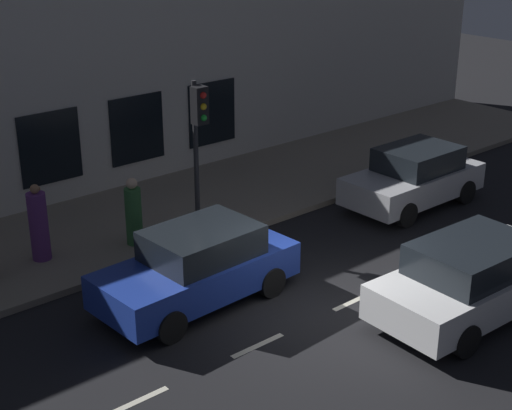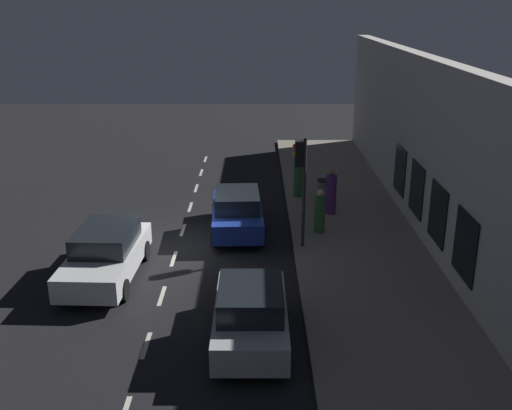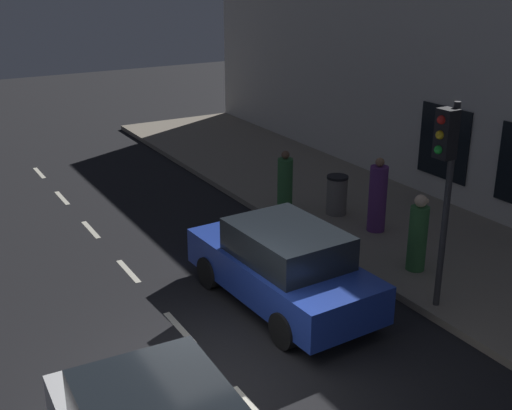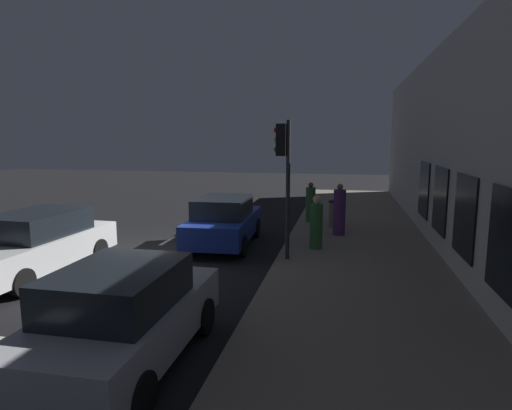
# 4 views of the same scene
# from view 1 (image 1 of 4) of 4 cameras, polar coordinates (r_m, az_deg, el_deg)

# --- Properties ---
(ground_plane) EXTENTS (60.00, 60.00, 0.00)m
(ground_plane) POSITION_cam_1_polar(r_m,az_deg,el_deg) (15.33, 4.72, -8.22)
(ground_plane) COLOR black
(sidewalk) EXTENTS (4.50, 32.00, 0.15)m
(sidewalk) POSITION_cam_1_polar(r_m,az_deg,el_deg) (19.70, -8.21, -1.01)
(sidewalk) COLOR gray
(sidewalk) RESTS_ON ground
(building_facade) EXTENTS (0.65, 32.00, 6.23)m
(building_facade) POSITION_cam_1_polar(r_m,az_deg,el_deg) (20.90, -12.49, 8.78)
(building_facade) COLOR beige
(building_facade) RESTS_ON ground
(lane_centre_line) EXTENTS (0.12, 27.20, 0.01)m
(lane_centre_line) POSITION_cam_1_polar(r_m,az_deg,el_deg) (15.97, 7.28, -6.99)
(lane_centre_line) COLOR beige
(lane_centre_line) RESTS_ON ground
(traffic_light) EXTENTS (0.46, 0.32, 3.76)m
(traffic_light) POSITION_cam_1_polar(r_m,az_deg,el_deg) (17.28, -4.25, 5.71)
(traffic_light) COLOR #2D2D30
(traffic_light) RESTS_ON sidewalk
(parked_car_0) EXTENTS (1.88, 3.94, 1.58)m
(parked_car_0) POSITION_cam_1_polar(r_m,az_deg,el_deg) (20.71, 11.55, 2.03)
(parked_car_0) COLOR #B7B7BC
(parked_car_0) RESTS_ON ground
(parked_car_1) EXTENTS (2.01, 4.22, 1.58)m
(parked_car_1) POSITION_cam_1_polar(r_m,az_deg,el_deg) (15.49, -4.31, -4.54)
(parked_car_1) COLOR #1E389E
(parked_car_1) RESTS_ON ground
(parked_car_2) EXTENTS (2.08, 4.61, 1.58)m
(parked_car_2) POSITION_cam_1_polar(r_m,az_deg,el_deg) (15.61, 15.86, -5.15)
(parked_car_2) COLOR silver
(parked_car_2) RESTS_ON ground
(pedestrian_0) EXTENTS (0.52, 0.52, 1.61)m
(pedestrian_0) POSITION_cam_1_polar(r_m,az_deg,el_deg) (17.90, -9.00, -0.64)
(pedestrian_0) COLOR #336B38
(pedestrian_0) RESTS_ON sidewalk
(pedestrian_2) EXTENTS (0.58, 0.58, 1.76)m
(pedestrian_2) POSITION_cam_1_polar(r_m,az_deg,el_deg) (17.56, -15.71, -1.45)
(pedestrian_2) COLOR #5B2D70
(pedestrian_2) RESTS_ON sidewalk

